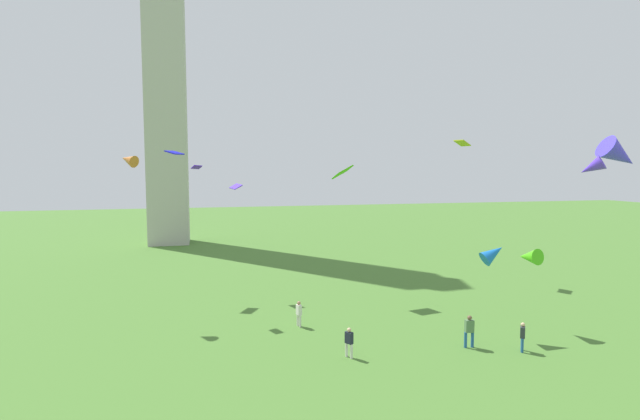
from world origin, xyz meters
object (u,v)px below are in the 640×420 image
monument_obelisk (164,25)px  kite_flying_0 (174,153)px  person_1 (469,329)px  kite_flying_9 (592,167)px  kite_flying_3 (236,187)px  kite_flying_2 (462,143)px  kite_flying_5 (493,253)px  kite_flying_1 (529,257)px  kite_flying_4 (343,172)px  person_4 (299,312)px  person_3 (523,335)px  kite_flying_6 (128,160)px  kite_flying_7 (197,167)px  kite_flying_8 (619,155)px  person_0 (349,341)px

monument_obelisk → kite_flying_0: monument_obelisk is taller
person_1 → kite_flying_9: bearing=-170.3°
monument_obelisk → kite_flying_3: size_ratio=47.57×
kite_flying_3 → kite_flying_9: size_ratio=0.69×
kite_flying_2 → kite_flying_5: 17.03m
kite_flying_1 → kite_flying_3: 21.46m
kite_flying_4 → kite_flying_3: bearing=-44.1°
monument_obelisk → kite_flying_5: monument_obelisk is taller
person_4 → kite_flying_5: size_ratio=0.97×
person_4 → kite_flying_1: bearing=-117.8°
kite_flying_1 → kite_flying_3: size_ratio=1.39×
kite_flying_3 → person_4: bearing=178.4°
person_3 → kite_flying_6: bearing=97.0°
kite_flying_1 → kite_flying_7: bearing=-33.0°
kite_flying_7 → kite_flying_6: bearing=-110.3°
person_4 → kite_flying_2: 22.69m
monument_obelisk → kite_flying_7: bearing=-82.8°
kite_flying_1 → kite_flying_2: kite_flying_2 is taller
person_3 → kite_flying_3: 22.58m
kite_flying_2 → kite_flying_6: 27.89m
kite_flying_2 → kite_flying_7: bearing=163.7°
kite_flying_4 → kite_flying_8: 18.07m
person_3 → kite_flying_6: kite_flying_6 is taller
kite_flying_6 → kite_flying_8: bearing=112.4°
kite_flying_5 → kite_flying_8: kite_flying_8 is taller
person_1 → kite_flying_3: bearing=-45.2°
kite_flying_0 → kite_flying_1: 26.42m
kite_flying_1 → kite_flying_8: kite_flying_8 is taller
kite_flying_8 → kite_flying_9: size_ratio=1.63×
kite_flying_4 → kite_flying_6: kite_flying_6 is taller
kite_flying_1 → kite_flying_5: bearing=1.2°
kite_flying_0 → kite_flying_2: bearing=-62.2°
kite_flying_1 → kite_flying_4: (-8.97, 9.92, 5.16)m
kite_flying_4 → kite_flying_0: bearing=-42.7°
person_1 → kite_flying_2: bearing=-112.2°
person_3 → kite_flying_4: 16.98m
kite_flying_2 → kite_flying_7: (-23.06, -4.93, -2.22)m
kite_flying_9 → kite_flying_0: bearing=-72.0°
monument_obelisk → kite_flying_1: 53.22m
person_4 → kite_flying_5: 12.27m
kite_flying_3 → kite_flying_9: (19.66, -14.26, 1.44)m
person_1 → person_3: 2.76m
person_0 → kite_flying_8: 20.14m
kite_flying_0 → kite_flying_9: (24.26, -15.50, -1.20)m
monument_obelisk → person_0: bearing=-74.7°
person_3 → person_4: (-10.93, 6.89, 0.01)m
person_0 → kite_flying_1: kite_flying_1 is taller
person_1 → kite_flying_5: kite_flying_5 is taller
person_1 → kite_flying_3: 20.18m
kite_flying_2 → kite_flying_3: size_ratio=1.39×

